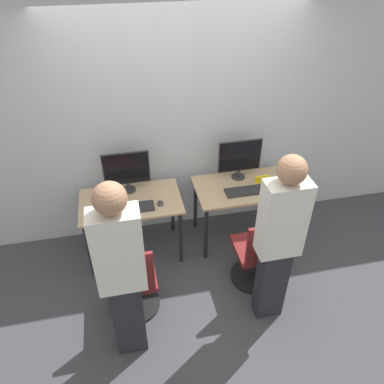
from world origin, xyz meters
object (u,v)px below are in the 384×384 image
(office_chair_right, at_px, (258,256))
(mouse_right, at_px, (273,187))
(keyboard_left, at_px, (131,208))
(person_left, at_px, (121,270))
(keyboard_right, at_px, (246,191))
(office_chair_left, at_px, (133,285))
(mouse_left, at_px, (160,203))
(monitor_right, at_px, (240,158))
(monitor_left, at_px, (127,170))
(person_right, at_px, (279,238))

(office_chair_right, bearing_deg, mouse_right, 59.81)
(mouse_right, bearing_deg, keyboard_left, -178.92)
(person_left, height_order, keyboard_right, person_left)
(keyboard_left, distance_m, office_chair_left, 0.76)
(mouse_left, xyz_separation_m, mouse_right, (1.23, 0.02, 0.00))
(mouse_left, xyz_separation_m, monitor_right, (0.93, 0.31, 0.24))
(office_chair_left, bearing_deg, monitor_left, 85.47)
(person_right, bearing_deg, keyboard_right, 86.06)
(person_left, bearing_deg, mouse_right, 32.49)
(keyboard_left, xyz_separation_m, mouse_left, (0.30, 0.01, 0.01))
(monitor_left, bearing_deg, office_chair_right, -37.25)
(keyboard_left, bearing_deg, office_chair_left, -96.76)
(person_left, height_order, office_chair_right, person_left)
(monitor_right, height_order, mouse_right, monitor_right)
(keyboard_left, bearing_deg, person_right, -38.87)
(keyboard_right, relative_size, mouse_right, 5.07)
(person_left, bearing_deg, monitor_right, 44.77)
(mouse_right, bearing_deg, monitor_right, 135.38)
(person_left, bearing_deg, keyboard_right, 38.00)
(monitor_right, bearing_deg, monitor_left, 179.75)
(mouse_right, xyz_separation_m, office_chair_right, (-0.35, -0.59, -0.38))
(keyboard_right, distance_m, person_right, 1.00)
(keyboard_left, height_order, office_chair_left, office_chair_left)
(monitor_left, relative_size, keyboard_left, 1.06)
(monitor_right, xyz_separation_m, person_right, (-0.07, -1.25, -0.02))
(mouse_left, xyz_separation_m, person_left, (-0.43, -1.04, 0.23))
(mouse_left, distance_m, mouse_right, 1.23)
(monitor_left, distance_m, keyboard_left, 0.41)
(mouse_left, height_order, keyboard_right, mouse_left)
(monitor_left, distance_m, mouse_left, 0.49)
(monitor_right, bearing_deg, office_chair_left, -142.96)
(office_chair_left, bearing_deg, keyboard_right, 28.13)
(monitor_right, bearing_deg, person_right, -93.04)
(mouse_right, bearing_deg, person_left, -147.51)
(monitor_right, relative_size, keyboard_right, 1.06)
(keyboard_left, xyz_separation_m, mouse_right, (1.52, 0.03, 0.01))
(monitor_left, xyz_separation_m, office_chair_left, (-0.08, -0.99, -0.61))
(monitor_right, distance_m, person_right, 1.26)
(office_chair_right, relative_size, person_right, 0.51)
(mouse_right, bearing_deg, office_chair_right, -120.19)
(keyboard_left, xyz_separation_m, person_left, (-0.14, -1.03, 0.23))
(office_chair_left, bearing_deg, person_right, -12.42)
(keyboard_left, height_order, mouse_right, mouse_right)
(monitor_left, relative_size, office_chair_right, 0.54)
(keyboard_right, relative_size, person_right, 0.26)
(office_chair_left, height_order, office_chair_right, same)
(monitor_left, xyz_separation_m, mouse_left, (0.30, -0.31, -0.24))
(monitor_right, xyz_separation_m, mouse_right, (0.30, -0.29, -0.24))
(keyboard_left, bearing_deg, keyboard_right, 1.66)
(keyboard_left, xyz_separation_m, keyboard_right, (1.22, 0.04, 0.00))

